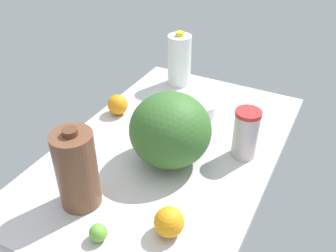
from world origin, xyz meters
TOP-DOWN VIEW (x-y plane):
  - countertop at (0.00, 0.00)cm, footprint 120.00×76.00cm
  - mixing_bowl at (26.84, -0.14)cm, footprint 16.05×16.05cm
  - tumbler_cup at (9.30, -25.95)cm, footprint 9.17×9.17cm
  - watermelon at (-5.57, -3.76)cm, footprint 28.12×28.12cm
  - milk_jug at (48.63, 19.21)cm, footprint 11.03×11.03cm
  - chocolate_milk_jug at (-36.37, 11.47)cm, footprint 12.43×12.43cm
  - orange_near_front at (11.83, 29.98)cm, footprint 8.54×8.54cm
  - orange_beside_bowl at (-34.92, -18.41)cm, footprint 8.73×8.73cm
  - lime_far_back at (-45.98, -2.00)cm, footprint 5.19×5.19cm

SIDE VIEW (x-z plane):
  - countertop at x=0.00cm, z-range 0.00..3.00cm
  - lime_far_back at x=-45.98cm, z-range 3.00..8.19cm
  - mixing_bowl at x=26.84cm, z-range 3.00..8.93cm
  - orange_near_front at x=11.83cm, z-range 3.00..11.54cm
  - orange_beside_bowl at x=-34.92cm, z-range 3.00..11.73cm
  - tumbler_cup at x=9.30cm, z-range 3.04..21.55cm
  - milk_jug at x=48.63cm, z-range 2.22..28.02cm
  - chocolate_milk_jug at x=-36.37cm, z-range 2.22..29.50cm
  - watermelon at x=-5.57cm, z-range 3.00..28.87cm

